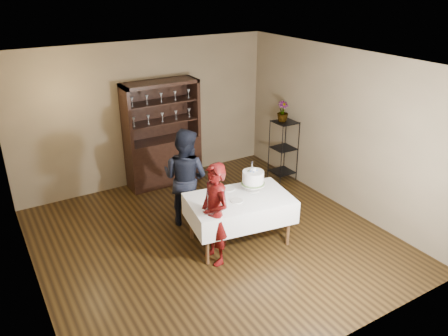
{
  "coord_description": "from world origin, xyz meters",
  "views": [
    {
      "loc": [
        -2.79,
        -5.0,
        3.75
      ],
      "look_at": [
        0.27,
        0.1,
        1.1
      ],
      "focal_mm": 35.0,
      "sensor_mm": 36.0,
      "label": 1
    }
  ],
  "objects": [
    {
      "name": "woman",
      "position": [
        -0.23,
        -0.48,
        0.75
      ],
      "size": [
        0.38,
        0.56,
        1.49
      ],
      "primitive_type": "imported",
      "rotation": [
        0.0,
        0.0,
        -1.52
      ],
      "color": "#39050A",
      "rests_on": "floor"
    },
    {
      "name": "floor",
      "position": [
        0.0,
        0.0,
        0.0
      ],
      "size": [
        5.0,
        5.0,
        0.0
      ],
      "primitive_type": "plane",
      "color": "black",
      "rests_on": "ground"
    },
    {
      "name": "wall_right",
      "position": [
        2.5,
        0.0,
        1.35
      ],
      "size": [
        0.02,
        5.0,
        2.7
      ],
      "primitive_type": "cube",
      "color": "brown",
      "rests_on": "floor"
    },
    {
      "name": "back_wall",
      "position": [
        0.0,
        2.5,
        1.35
      ],
      "size": [
        5.0,
        0.02,
        2.7
      ],
      "primitive_type": "cube",
      "color": "brown",
      "rests_on": "floor"
    },
    {
      "name": "plate_near",
      "position": [
        0.23,
        -0.33,
        0.76
      ],
      "size": [
        0.19,
        0.19,
        0.01
      ],
      "primitive_type": "cylinder",
      "rotation": [
        0.0,
        0.0,
        -0.06
      ],
      "color": "silver",
      "rests_on": "cake_table"
    },
    {
      "name": "potted_plant",
      "position": [
        2.25,
        1.25,
        1.38
      ],
      "size": [
        0.23,
        0.23,
        0.39
      ],
      "primitive_type": "imported",
      "rotation": [
        0.0,
        0.0,
        -0.08
      ],
      "color": "#4B6E34",
      "rests_on": "plant_etagere"
    },
    {
      "name": "man",
      "position": [
        -0.11,
        0.67,
        0.81
      ],
      "size": [
        0.94,
        0.99,
        1.62
      ],
      "primitive_type": "imported",
      "rotation": [
        0.0,
        0.0,
        2.16
      ],
      "color": "black",
      "rests_on": "floor"
    },
    {
      "name": "plate_far",
      "position": [
        0.32,
        0.06,
        0.76
      ],
      "size": [
        0.23,
        0.23,
        0.01
      ],
      "primitive_type": "cylinder",
      "rotation": [
        0.0,
        0.0,
        0.31
      ],
      "color": "silver",
      "rests_on": "cake_table"
    },
    {
      "name": "china_hutch",
      "position": [
        0.2,
        2.25,
        0.66
      ],
      "size": [
        1.4,
        0.48,
        2.0
      ],
      "color": "black",
      "rests_on": "floor"
    },
    {
      "name": "plant_etagere",
      "position": [
        2.28,
        1.2,
        0.65
      ],
      "size": [
        0.42,
        0.42,
        1.2
      ],
      "color": "black",
      "rests_on": "floor"
    },
    {
      "name": "wall_left",
      "position": [
        -2.5,
        0.0,
        1.35
      ],
      "size": [
        0.02,
        5.0,
        2.7
      ],
      "primitive_type": "cube",
      "color": "brown",
      "rests_on": "floor"
    },
    {
      "name": "cake_table",
      "position": [
        0.32,
        -0.26,
        0.57
      ],
      "size": [
        1.63,
        1.15,
        0.75
      ],
      "rotation": [
        0.0,
        0.0,
        -0.16
      ],
      "color": "white",
      "rests_on": "floor"
    },
    {
      "name": "cake",
      "position": [
        0.62,
        -0.16,
        0.95
      ],
      "size": [
        0.41,
        0.41,
        0.5
      ],
      "rotation": [
        0.0,
        0.0,
        -0.36
      ],
      "color": "silver",
      "rests_on": "cake_table"
    },
    {
      "name": "ceiling",
      "position": [
        0.0,
        0.0,
        2.7
      ],
      "size": [
        5.0,
        5.0,
        0.0
      ],
      "primitive_type": "plane",
      "rotation": [
        3.14,
        0.0,
        0.0
      ],
      "color": "silver",
      "rests_on": "back_wall"
    }
  ]
}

